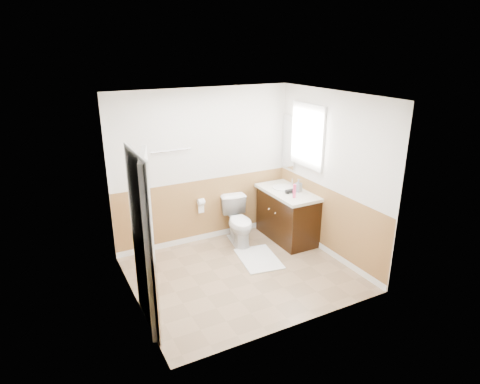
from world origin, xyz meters
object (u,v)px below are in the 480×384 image
toilet (239,221)px  soap_dispenser (298,185)px  vanity_cabinet (287,216)px  bath_mat (259,259)px  lotion_bottle (294,191)px

toilet → soap_dispenser: soap_dispenser is taller
vanity_cabinet → toilet: bearing=163.8°
vanity_cabinet → bath_mat: bearing=-151.7°
vanity_cabinet → soap_dispenser: soap_dispenser is taller
soap_dispenser → bath_mat: bearing=-160.4°
vanity_cabinet → soap_dispenser: 0.58m
bath_mat → vanity_cabinet: bearing=28.3°
toilet → soap_dispenser: size_ratio=3.57×
vanity_cabinet → lotion_bottle: lotion_bottle is taller
soap_dispenser → lotion_bottle: bearing=-136.4°
bath_mat → lotion_bottle: bearing=9.5°
bath_mat → lotion_bottle: 1.18m
bath_mat → vanity_cabinet: (0.79, 0.43, 0.39)m
bath_mat → soap_dispenser: size_ratio=3.81×
lotion_bottle → soap_dispenser: lotion_bottle is taller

